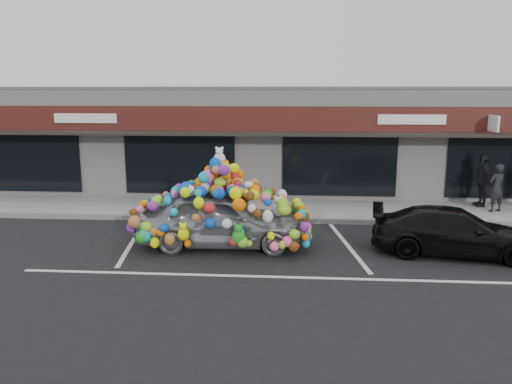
# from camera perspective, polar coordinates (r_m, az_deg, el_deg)

# --- Properties ---
(ground) EXTENTS (90.00, 90.00, 0.00)m
(ground) POSITION_cam_1_polar(r_m,az_deg,el_deg) (13.73, -1.25, -6.13)
(ground) COLOR black
(ground) RESTS_ON ground
(shop_building) EXTENTS (24.00, 7.20, 4.31)m
(shop_building) POSITION_cam_1_polar(r_m,az_deg,el_deg) (21.60, 0.84, 6.19)
(shop_building) COLOR beige
(shop_building) RESTS_ON ground
(sidewalk) EXTENTS (26.00, 3.00, 0.15)m
(sidewalk) POSITION_cam_1_polar(r_m,az_deg,el_deg) (17.55, -0.02, -1.95)
(sidewalk) COLOR #9B9B96
(sidewalk) RESTS_ON ground
(kerb) EXTENTS (26.00, 0.18, 0.16)m
(kerb) POSITION_cam_1_polar(r_m,az_deg,el_deg) (16.10, -0.42, -3.19)
(kerb) COLOR slate
(kerb) RESTS_ON ground
(parking_stripe_left) EXTENTS (0.73, 4.37, 0.01)m
(parking_stripe_left) POSITION_cam_1_polar(r_m,az_deg,el_deg) (14.56, -13.88, -5.42)
(parking_stripe_left) COLOR silver
(parking_stripe_left) RESTS_ON ground
(parking_stripe_mid) EXTENTS (0.73, 4.37, 0.01)m
(parking_stripe_mid) POSITION_cam_1_polar(r_m,az_deg,el_deg) (13.95, 10.42, -6.02)
(parking_stripe_mid) COLOR silver
(parking_stripe_mid) RESTS_ON ground
(lane_line) EXTENTS (14.00, 0.12, 0.01)m
(lane_line) POSITION_cam_1_polar(r_m,az_deg,el_deg) (11.52, 7.74, -9.73)
(lane_line) COLOR silver
(lane_line) RESTS_ON ground
(toy_car) EXTENTS (3.22, 4.81, 2.77)m
(toy_car) POSITION_cam_1_polar(r_m,az_deg,el_deg) (13.49, -4.07, -2.33)
(toy_car) COLOR #A5ABAF
(toy_car) RESTS_ON ground
(black_sedan) EXTENTS (2.33, 4.37, 1.21)m
(black_sedan) POSITION_cam_1_polar(r_m,az_deg,el_deg) (13.82, 21.73, -4.24)
(black_sedan) COLOR black
(black_sedan) RESTS_ON ground
(pedestrian_a) EXTENTS (0.69, 0.58, 1.62)m
(pedestrian_a) POSITION_cam_1_polar(r_m,az_deg,el_deg) (18.56, 25.79, 0.43)
(pedestrian_a) COLOR #232429
(pedestrian_a) RESTS_ON sidewalk
(pedestrian_c) EXTENTS (1.12, 0.52, 1.86)m
(pedestrian_c) POSITION_cam_1_polar(r_m,az_deg,el_deg) (19.21, 24.44, 1.24)
(pedestrian_c) COLOR black
(pedestrian_c) RESTS_ON sidewalk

